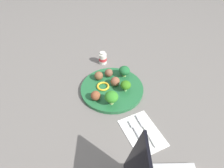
{
  "coord_description": "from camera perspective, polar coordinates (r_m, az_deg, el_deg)",
  "views": [
    {
      "loc": [
        -0.56,
        0.22,
        0.6
      ],
      "look_at": [
        0.0,
        0.0,
        0.04
      ],
      "focal_mm": 30.11,
      "sensor_mm": 36.0,
      "label": 1
    }
  ],
  "objects": [
    {
      "name": "meatball_mid_right",
      "position": [
        0.78,
        -4.99,
        -3.53
      ],
      "size": [
        0.04,
        0.04,
        0.04
      ],
      "primitive_type": "sphere",
      "color": "brown",
      "rests_on": "plate"
    },
    {
      "name": "broccoli_floret_front_right",
      "position": [
        0.75,
        -0.16,
        -3.97
      ],
      "size": [
        0.05,
        0.05,
        0.06
      ],
      "color": "#ACC36E",
      "rests_on": "plate"
    },
    {
      "name": "meatball_mid_left",
      "position": [
        0.87,
        -4.06,
        2.52
      ],
      "size": [
        0.04,
        0.04,
        0.04
      ],
      "primitive_type": "sphere",
      "color": "brown",
      "rests_on": "plate"
    },
    {
      "name": "napkin",
      "position": [
        0.72,
        9.17,
        -14.34
      ],
      "size": [
        0.18,
        0.13,
        0.01
      ],
      "primitive_type": "cube",
      "rotation": [
        0.0,
        0.0,
        0.07
      ],
      "color": "white",
      "rests_on": "ground_plane"
    },
    {
      "name": "broccoli_floret_mid_right",
      "position": [
        0.8,
        4.16,
        -0.36
      ],
      "size": [
        0.05,
        0.05,
        0.05
      ],
      "color": "#91CC78",
      "rests_on": "plate"
    },
    {
      "name": "ground_plane",
      "position": [
        0.85,
        0.0,
        -1.76
      ],
      "size": [
        4.0,
        4.0,
        0.0
      ],
      "primitive_type": "plane",
      "color": "slate"
    },
    {
      "name": "meatball_back_left",
      "position": [
        0.84,
        0.96,
        0.82
      ],
      "size": [
        0.04,
        0.04,
        0.04
      ],
      "primitive_type": "sphere",
      "color": "brown",
      "rests_on": "plate"
    },
    {
      "name": "meatball_front_right",
      "position": [
        0.88,
        -0.97,
        3.42
      ],
      "size": [
        0.04,
        0.04,
        0.04
      ],
      "primitive_type": "sphere",
      "color": "brown",
      "rests_on": "plate"
    },
    {
      "name": "pepper_ring_center",
      "position": [
        0.84,
        -2.75,
        -0.7
      ],
      "size": [
        0.06,
        0.06,
        0.01
      ],
      "primitive_type": "torus",
      "rotation": [
        0.0,
        0.0,
        4.76
      ],
      "color": "gold",
      "rests_on": "plate"
    },
    {
      "name": "plate",
      "position": [
        0.84,
        0.0,
        -1.38
      ],
      "size": [
        0.28,
        0.28,
        0.02
      ],
      "primitive_type": "cylinder",
      "color": "#236638",
      "rests_on": "ground_plane"
    },
    {
      "name": "fork",
      "position": [
        0.71,
        7.65,
        -14.21
      ],
      "size": [
        0.12,
        0.02,
        0.01
      ],
      "color": "silver",
      "rests_on": "napkin"
    },
    {
      "name": "broccoli_floret_back_left",
      "position": [
        0.88,
        3.78,
        4.04
      ],
      "size": [
        0.05,
        0.05,
        0.05
      ],
      "color": "#A5BD67",
      "rests_on": "plate"
    },
    {
      "name": "yogurt_bottle",
      "position": [
        0.99,
        -2.82,
        7.81
      ],
      "size": [
        0.04,
        0.04,
        0.07
      ],
      "color": "white",
      "rests_on": "ground_plane"
    },
    {
      "name": "knife",
      "position": [
        0.72,
        10.18,
        -13.13
      ],
      "size": [
        0.15,
        0.02,
        0.01
      ],
      "color": "white",
      "rests_on": "napkin"
    }
  ]
}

